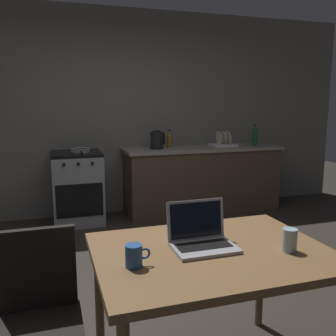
% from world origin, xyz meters
% --- Properties ---
extents(ground_plane, '(12.00, 12.00, 0.00)m').
position_xyz_m(ground_plane, '(0.00, 0.00, 0.00)').
color(ground_plane, '#2D2823').
extents(back_wall, '(6.40, 0.10, 2.69)m').
position_xyz_m(back_wall, '(0.30, 2.36, 1.35)').
color(back_wall, slate).
rests_on(back_wall, ground_plane).
extents(kitchen_counter, '(2.16, 0.64, 0.89)m').
position_xyz_m(kitchen_counter, '(1.20, 2.01, 0.45)').
color(kitchen_counter, '#4C3D2D').
rests_on(kitchen_counter, ground_plane).
extents(stove_oven, '(0.60, 0.62, 0.89)m').
position_xyz_m(stove_oven, '(-0.48, 2.01, 0.45)').
color(stove_oven, gray).
rests_on(stove_oven, ground_plane).
extents(dining_table, '(1.18, 0.87, 0.75)m').
position_xyz_m(dining_table, '(-0.02, -0.99, 0.68)').
color(dining_table, brown).
rests_on(dining_table, ground_plane).
extents(chair, '(0.40, 0.40, 0.88)m').
position_xyz_m(chair, '(-0.87, -0.86, 0.50)').
color(chair, black).
rests_on(chair, ground_plane).
extents(laptop, '(0.32, 0.25, 0.23)m').
position_xyz_m(laptop, '(-0.06, -0.94, 0.80)').
color(laptop, '#99999E').
rests_on(laptop, dining_table).
extents(electric_kettle, '(0.20, 0.17, 0.24)m').
position_xyz_m(electric_kettle, '(0.55, 2.01, 1.01)').
color(electric_kettle, black).
rests_on(electric_kettle, kitchen_counter).
extents(bottle, '(0.07, 0.07, 0.30)m').
position_xyz_m(bottle, '(1.97, 1.96, 1.03)').
color(bottle, '#19592D').
rests_on(bottle, kitchen_counter).
extents(frying_pan, '(0.25, 0.42, 0.05)m').
position_xyz_m(frying_pan, '(-0.43, 1.99, 0.92)').
color(frying_pan, gray).
rests_on(frying_pan, stove_oven).
extents(coffee_mug, '(0.12, 0.08, 0.10)m').
position_xyz_m(coffee_mug, '(-0.44, -1.06, 0.81)').
color(coffee_mug, '#264C8C').
rests_on(coffee_mug, dining_table).
extents(drinking_glass, '(0.07, 0.07, 0.12)m').
position_xyz_m(drinking_glass, '(0.34, -1.12, 0.81)').
color(drinking_glass, '#99B7C6').
rests_on(drinking_glass, dining_table).
extents(dish_rack, '(0.34, 0.26, 0.21)m').
position_xyz_m(dish_rack, '(1.51, 2.01, 0.94)').
color(dish_rack, silver).
rests_on(dish_rack, kitchen_counter).
extents(bottle_b, '(0.07, 0.07, 0.24)m').
position_xyz_m(bottle_b, '(0.75, 2.09, 1.00)').
color(bottle_b, '#8C601E').
rests_on(bottle_b, kitchen_counter).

